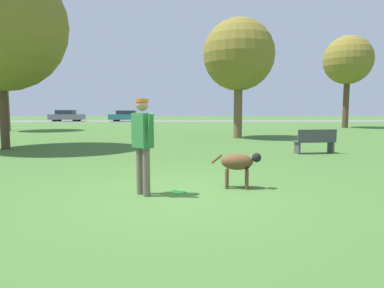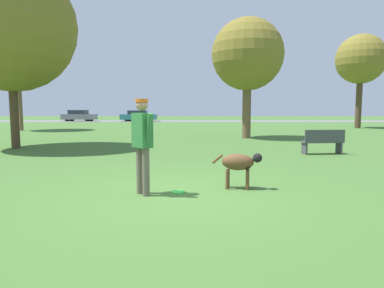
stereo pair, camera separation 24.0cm
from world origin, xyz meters
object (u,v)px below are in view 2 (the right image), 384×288
frisbee (178,192)px  tree_near_left (10,26)px  tree_mid_center (248,55)px  park_bench (323,141)px  tree_far_right (361,60)px  person (142,138)px  dog (240,163)px  parked_car_grey (79,116)px  parked_car_teal (139,116)px  tree_far_left (18,50)px

frisbee → tree_near_left: tree_near_left is taller
tree_mid_center → park_bench: 7.51m
tree_near_left → tree_mid_center: 10.73m
tree_far_right → park_bench: bearing=-118.9°
person → tree_mid_center: size_ratio=0.28×
dog → parked_car_grey: (-14.66, 34.28, 0.16)m
person → parked_car_teal: 35.01m
frisbee → park_bench: bearing=48.7°
frisbee → parked_car_grey: (-13.47, 34.58, 0.65)m
parked_car_teal → park_bench: bearing=-69.5°
frisbee → tree_far_left: 21.96m
park_bench → parked_car_teal: bearing=-75.9°
frisbee → tree_far_left: tree_far_left is taller
park_bench → frisbee: bearing=42.1°
frisbee → park_bench: (4.68, 5.33, 0.44)m
tree_far_left → parked_car_teal: 18.27m
parked_car_grey → tree_near_left: bearing=-75.2°
parked_car_teal → park_bench: size_ratio=2.94×
person → parked_car_teal: size_ratio=0.41×
tree_far_left → tree_near_left: bearing=-64.2°
frisbee → parked_car_grey: bearing=111.3°
frisbee → person: bearing=-164.5°
park_bench → tree_far_right: bearing=-125.5°
dog → tree_far_left: tree_far_left is taller
tree_near_left → parked_car_grey: size_ratio=1.80×
frisbee → tree_near_left: bearing=133.8°
dog → park_bench: park_bench is taller
tree_far_left → park_bench: (16.52, -12.32, -5.05)m
frisbee → tree_mid_center: (3.02, 11.58, 4.26)m
frisbee → tree_far_left: size_ratio=0.04×
tree_near_left → parked_car_teal: (0.34, 27.43, -3.99)m
tree_mid_center → tree_near_left: bearing=-154.4°
dog → parked_car_teal: size_ratio=0.23×
person → parked_car_grey: bearing=161.1°
parked_car_grey → park_bench: size_ratio=2.74×
dog → parked_car_grey: bearing=122.5°
person → parked_car_grey: size_ratio=0.44×
dog → park_bench: 6.12m
dog → tree_far_right: bearing=68.9°
tree_mid_center → dog: bearing=-99.2°
tree_mid_center → park_bench: tree_mid_center is taller
tree_near_left → parked_car_teal: bearing=89.3°
frisbee → park_bench: size_ratio=0.18×
parked_car_teal → tree_near_left: bearing=-91.0°
dog → parked_car_teal: 34.88m
tree_near_left → tree_far_right: bearing=34.6°
frisbee → park_bench: 7.11m
tree_near_left → tree_far_left: size_ratio=0.95×
tree_mid_center → park_bench: (1.66, -6.25, -3.82)m
parked_car_teal → park_bench: (11.00, -29.05, -0.19)m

